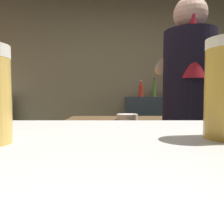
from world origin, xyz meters
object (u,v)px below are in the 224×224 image
(bartender, at_px, (187,111))
(mixing_bowl, at_px, (126,117))
(chefs_knife, at_px, (204,119))
(bottle_soy, at_px, (140,90))
(bottle_vinegar, at_px, (153,90))
(bottle_hot_sauce, at_px, (169,90))

(bartender, relative_size, mixing_bowl, 10.01)
(chefs_knife, bearing_deg, mixing_bowl, 178.92)
(bartender, relative_size, bottle_soy, 7.79)
(bartender, xyz_separation_m, chefs_knife, (0.28, 0.40, -0.09))
(mixing_bowl, distance_m, bottle_soy, 1.40)
(mixing_bowl, relative_size, chefs_knife, 0.74)
(bottle_vinegar, height_order, bottle_soy, bottle_vinegar)
(bartender, height_order, bottle_soy, bartender)
(bartender, distance_m, chefs_knife, 0.50)
(mixing_bowl, relative_size, bottle_soy, 0.78)
(bartender, relative_size, chefs_knife, 7.41)
(mixing_bowl, distance_m, bottle_hot_sauce, 1.57)
(bottle_vinegar, bearing_deg, bottle_hot_sauce, -24.35)
(mixing_bowl, distance_m, chefs_knife, 0.67)
(bottle_hot_sauce, bearing_deg, chefs_knife, -91.24)
(chefs_knife, distance_m, bottle_vinegar, 1.48)
(chefs_knife, height_order, bottle_soy, bottle_soy)
(bartender, height_order, bottle_vinegar, bartender)
(bartender, bearing_deg, chefs_knife, -27.26)
(bottle_soy, bearing_deg, bartender, -86.52)
(bottle_vinegar, distance_m, bottle_hot_sauce, 0.23)
(mixing_bowl, bearing_deg, bartender, -44.28)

